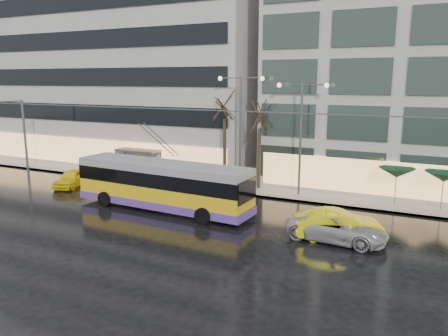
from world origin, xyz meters
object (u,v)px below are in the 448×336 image
Objects in this scene: street_lamp_near at (240,117)px; taxi_a at (73,178)px; trolleybus at (162,187)px; bus_shelter at (136,157)px.

street_lamp_near is 2.09× the size of taxi_a.
taxi_a is (-10.63, 2.38, -0.91)m from trolleybus.
street_lamp_near is at bearing 6.53° from taxi_a.
street_lamp_near is at bearing 0.63° from bus_shelter.
street_lamp_near is 15.15m from taxi_a.
bus_shelter is (-7.83, 7.55, 0.32)m from trolleybus.
bus_shelter is 0.97× the size of taxi_a.
street_lamp_near is at bearing 71.56° from trolleybus.
taxi_a is (-13.19, -5.29, -5.25)m from street_lamp_near.
trolleybus is 9.18m from street_lamp_near.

